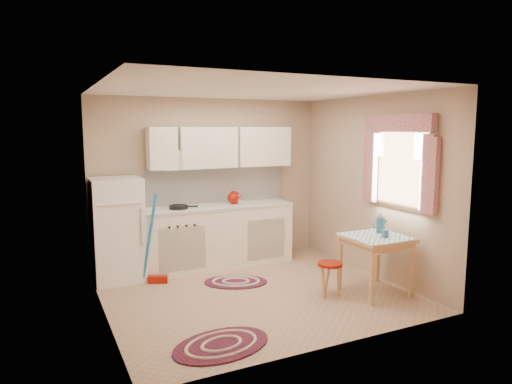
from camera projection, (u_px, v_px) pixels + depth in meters
room_shell at (259, 164)px, 5.80m from camera, size 3.64×3.60×2.52m
fridge at (117, 230)px, 6.12m from camera, size 0.65×0.60×1.40m
broom at (157, 239)px, 6.01m from camera, size 0.30×0.21×1.20m
base_cabinets at (217, 237)px, 6.83m from camera, size 2.25×0.60×0.88m
countertop at (217, 207)px, 6.77m from camera, size 2.27×0.62×0.04m
frying_pan at (179, 207)px, 6.46m from camera, size 0.34×0.34×0.05m
red_kettle at (233, 198)px, 6.86m from camera, size 0.20×0.18×0.19m
red_canister at (235, 199)px, 6.88m from camera, size 0.14×0.14×0.16m
table at (375, 265)px, 5.70m from camera, size 0.72×0.72×0.72m
stool at (330, 279)px, 5.60m from camera, size 0.39×0.39×0.42m
coffee_pot at (381, 223)px, 5.81m from camera, size 0.17×0.15×0.26m
mug at (385, 234)px, 5.57m from camera, size 0.10×0.10×0.10m
rug_center at (236, 282)px, 6.11m from camera, size 1.00×0.86×0.02m
rug_left at (222, 345)px, 4.33m from camera, size 1.09×0.82×0.02m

